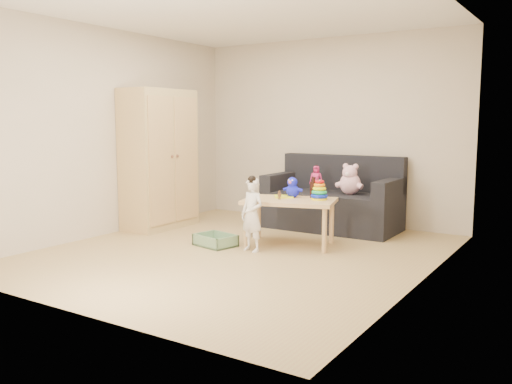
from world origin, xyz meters
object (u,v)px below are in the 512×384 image
Objects in this scene: sofa at (332,211)px; play_table at (290,222)px; wardrobe at (159,159)px; toddler at (252,216)px.

sofa is 1.69× the size of play_table.
wardrobe is 1.95m from toddler.
toddler is (1.81, -0.49, -0.53)m from wardrobe.
sofa is at bearing 29.52° from wardrobe.
play_table is at bearing -0.40° from wardrobe.
toddler is at bearing -15.09° from wardrobe.
sofa is at bearing 89.86° from play_table.
wardrobe is 1.80× the size of play_table.
wardrobe is at bearing -150.53° from sofa.
wardrobe reaches higher than toddler.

